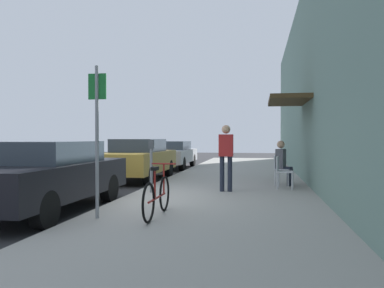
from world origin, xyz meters
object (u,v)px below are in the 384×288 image
(cafe_chair_1, at_px, (281,168))
(seated_patron_1, at_px, (283,161))
(bicycle_0, at_px, (157,196))
(pedestrian_standing, at_px, (226,152))
(cafe_chair_0, at_px, (282,170))
(parked_car_2, at_px, (172,154))
(parked_car_0, at_px, (46,175))
(parked_car_1, at_px, (138,159))
(street_sign, at_px, (97,129))
(parking_meter, at_px, (151,162))

(cafe_chair_1, distance_m, seated_patron_1, 0.20)
(bicycle_0, distance_m, pedestrian_standing, 3.53)
(cafe_chair_0, height_order, seated_patron_1, seated_patron_1)
(bicycle_0, distance_m, cafe_chair_0, 4.77)
(cafe_chair_1, height_order, seated_patron_1, seated_patron_1)
(parked_car_2, bearing_deg, parked_car_0, -90.00)
(parked_car_1, relative_size, bicycle_0, 2.57)
(seated_patron_1, bearing_deg, street_sign, -123.18)
(parked_car_2, distance_m, cafe_chair_1, 8.47)
(parked_car_0, bearing_deg, parking_meter, 54.95)
(parked_car_0, height_order, street_sign, street_sign)
(bicycle_0, bearing_deg, cafe_chair_1, 64.41)
(parked_car_0, relative_size, parked_car_1, 1.00)
(parked_car_0, bearing_deg, cafe_chair_1, 41.49)
(street_sign, bearing_deg, pedestrian_standing, 62.61)
(seated_patron_1, distance_m, pedestrian_standing, 2.18)
(seated_patron_1, bearing_deg, parked_car_1, 161.49)
(parked_car_0, xyz_separation_m, parked_car_1, (0.00, 5.89, 0.01))
(parking_meter, bearing_deg, cafe_chair_1, 32.17)
(parked_car_0, height_order, bicycle_0, parked_car_0)
(parked_car_2, height_order, cafe_chair_0, parked_car_2)
(bicycle_0, bearing_deg, parked_car_1, 110.78)
(parked_car_0, height_order, cafe_chair_0, parked_car_0)
(parking_meter, bearing_deg, bicycle_0, -71.93)
(parked_car_0, height_order, seated_patron_1, parked_car_0)
(street_sign, distance_m, cafe_chair_0, 5.64)
(parked_car_1, bearing_deg, parked_car_0, -90.00)
(parked_car_0, relative_size, seated_patron_1, 3.41)
(cafe_chair_0, relative_size, seated_patron_1, 0.67)
(street_sign, relative_size, cafe_chair_0, 2.99)
(street_sign, bearing_deg, bicycle_0, 16.46)
(parked_car_1, bearing_deg, bicycle_0, -69.22)
(street_sign, relative_size, cafe_chair_1, 2.99)
(parked_car_1, distance_m, street_sign, 7.04)
(bicycle_0, relative_size, cafe_chair_0, 1.97)
(parking_meter, relative_size, cafe_chair_1, 1.52)
(parked_car_2, height_order, cafe_chair_1, parked_car_2)
(cafe_chair_1, bearing_deg, seated_patron_1, -18.74)
(parked_car_1, xyz_separation_m, seated_patron_1, (4.89, -1.64, 0.06))
(cafe_chair_0, height_order, cafe_chair_1, same)
(cafe_chair_1, xyz_separation_m, pedestrian_standing, (-1.45, -1.57, 0.50))
(street_sign, bearing_deg, parked_car_2, 97.03)
(parked_car_1, distance_m, seated_patron_1, 5.16)
(pedestrian_standing, bearing_deg, seated_patron_1, 45.77)
(street_sign, xyz_separation_m, bicycle_0, (0.98, 0.29, -1.16))
(cafe_chair_1, bearing_deg, bicycle_0, -115.59)
(parked_car_0, relative_size, cafe_chair_0, 5.06)
(seated_patron_1, bearing_deg, parking_meter, -148.51)
(street_sign, bearing_deg, seated_patron_1, 56.82)
(parked_car_1, distance_m, cafe_chair_1, 5.10)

